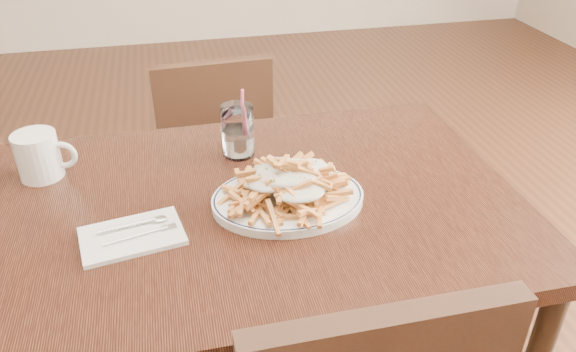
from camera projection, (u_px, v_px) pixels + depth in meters
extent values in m
cube|color=black|center=(249.00, 208.00, 1.25)|extent=(1.20, 0.80, 0.04)
cylinder|color=black|center=(47.00, 271.00, 1.63)|extent=(0.05, 0.05, 0.71)
cylinder|color=black|center=(401.00, 221.00, 1.84)|extent=(0.05, 0.05, 0.71)
cube|color=black|center=(212.00, 158.00, 2.11)|extent=(0.41, 0.41, 0.04)
cube|color=black|center=(216.00, 123.00, 1.85)|extent=(0.39, 0.06, 0.42)
cylinder|color=black|center=(247.00, 177.00, 2.40)|extent=(0.03, 0.03, 0.38)
cylinder|color=black|center=(169.00, 188.00, 2.32)|extent=(0.03, 0.03, 0.38)
cylinder|color=black|center=(266.00, 220.00, 2.13)|extent=(0.03, 0.03, 0.38)
cylinder|color=black|center=(179.00, 235.00, 2.05)|extent=(0.03, 0.03, 0.38)
torus|color=black|center=(288.00, 197.00, 1.22)|extent=(0.30, 0.30, 0.01)
ellipsoid|color=beige|center=(288.00, 171.00, 1.19)|extent=(0.24, 0.22, 0.03)
cube|color=silver|center=(132.00, 236.00, 1.12)|extent=(0.22, 0.16, 0.01)
cylinder|color=white|center=(238.00, 131.00, 1.38)|extent=(0.08, 0.08, 0.13)
cylinder|color=white|center=(238.00, 142.00, 1.40)|extent=(0.07, 0.07, 0.07)
cylinder|color=#F75E86|center=(242.00, 119.00, 1.38)|extent=(0.01, 0.04, 0.17)
cylinder|color=white|center=(38.00, 156.00, 1.30)|extent=(0.10, 0.10, 0.11)
torus|color=white|center=(63.00, 155.00, 1.30)|extent=(0.07, 0.03, 0.07)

